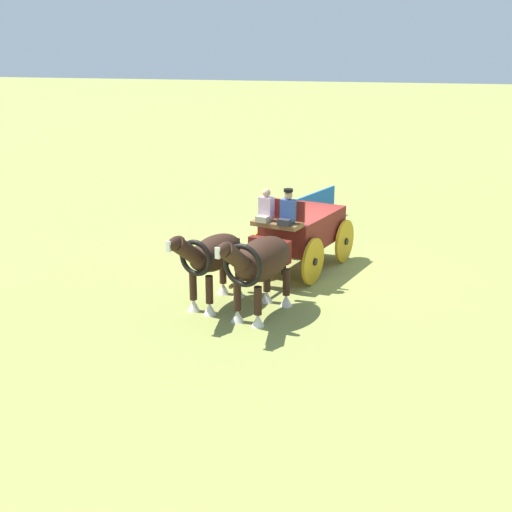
% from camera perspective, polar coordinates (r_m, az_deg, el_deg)
% --- Properties ---
extents(ground_plane, '(220.00, 220.00, 0.00)m').
position_cam_1_polar(ground_plane, '(19.08, 4.06, -1.02)').
color(ground_plane, olive).
extents(show_wagon, '(5.79, 2.46, 2.65)m').
position_cam_1_polar(show_wagon, '(18.59, 3.89, 2.20)').
color(show_wagon, maroon).
rests_on(show_wagon, ground).
extents(draft_horse_near, '(3.05, 1.41, 2.20)m').
position_cam_1_polar(draft_horse_near, '(15.24, 0.34, -0.53)').
color(draft_horse_near, '#331E14').
rests_on(draft_horse_near, ground).
extents(draft_horse_off, '(2.93, 1.26, 2.14)m').
position_cam_1_polar(draft_horse_off, '(15.88, -3.81, -0.04)').
color(draft_horse_off, '#331E14').
rests_on(draft_horse_off, ground).
extents(sponsor_banner, '(3.09, 0.95, 1.10)m').
position_cam_1_polar(sponsor_banner, '(23.95, 5.03, 4.17)').
color(sponsor_banner, '#1959B2').
rests_on(sponsor_banner, ground).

